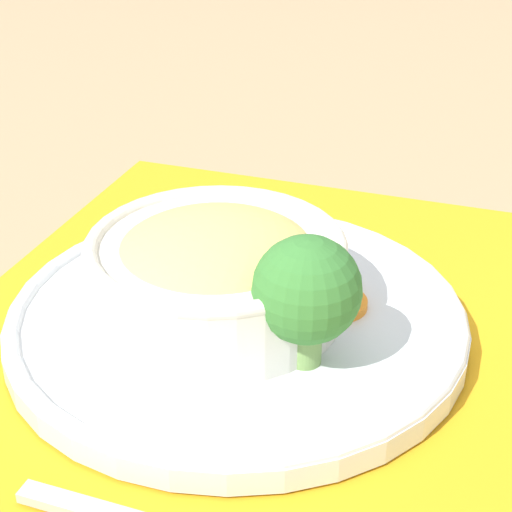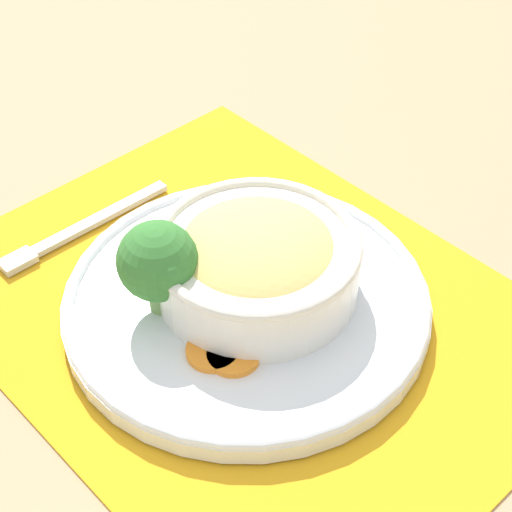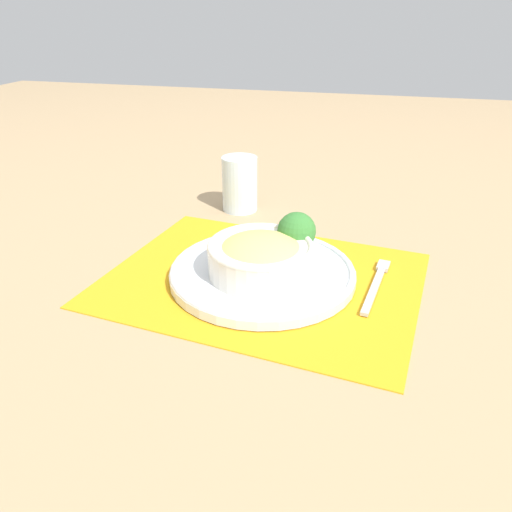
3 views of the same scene
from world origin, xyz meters
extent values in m
plane|color=tan|center=(0.00, 0.00, 0.00)|extent=(4.00, 4.00, 0.00)
cube|color=orange|center=(0.00, 0.00, 0.00)|extent=(0.56, 0.46, 0.00)
cylinder|color=silver|center=(0.00, 0.00, 0.01)|extent=(0.31, 0.31, 0.02)
torus|color=silver|center=(0.00, 0.00, 0.02)|extent=(0.31, 0.31, 0.01)
cylinder|color=silver|center=(0.00, -0.01, 0.05)|extent=(0.17, 0.17, 0.05)
torus|color=silver|center=(0.00, -0.01, 0.07)|extent=(0.17, 0.17, 0.01)
ellipsoid|color=#EAC66B|center=(0.00, -0.01, 0.06)|extent=(0.14, 0.14, 0.06)
cylinder|color=#759E51|center=(0.05, 0.05, 0.03)|extent=(0.02, 0.02, 0.03)
sphere|color=#387A33|center=(0.05, 0.05, 0.07)|extent=(0.07, 0.07, 0.07)
sphere|color=#387A33|center=(0.03, 0.06, 0.08)|extent=(0.03, 0.03, 0.03)
sphere|color=#387A33|center=(0.06, 0.05, 0.08)|extent=(0.03, 0.03, 0.03)
cylinder|color=orange|center=(-0.02, 0.07, 0.02)|extent=(0.04, 0.04, 0.01)
cylinder|color=orange|center=(-0.04, 0.06, 0.02)|extent=(0.04, 0.04, 0.01)
cylinder|color=silver|center=(-0.13, 0.30, 0.06)|extent=(0.08, 0.08, 0.12)
cylinder|color=silver|center=(-0.13, 0.30, 0.04)|extent=(0.07, 0.07, 0.07)
cube|color=#B7B7BC|center=(0.19, 0.01, 0.01)|extent=(0.04, 0.18, 0.01)
cube|color=#B7B7BC|center=(0.20, 0.09, 0.01)|extent=(0.02, 0.03, 0.01)
camera|label=1|loc=(0.48, 0.12, 0.33)|focal=60.00mm
camera|label=2|loc=(-0.33, 0.38, 0.53)|focal=60.00mm
camera|label=3|loc=(0.18, -0.71, 0.42)|focal=35.00mm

